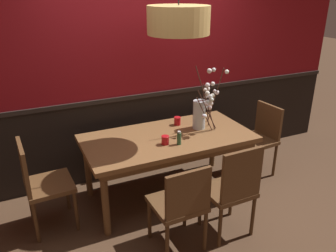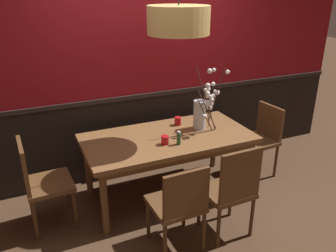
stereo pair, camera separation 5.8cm
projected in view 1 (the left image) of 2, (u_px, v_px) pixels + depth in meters
name	position (u px, v px, depth m)	size (l,w,h in m)	color
ground_plane	(168.00, 194.00, 4.00)	(24.00, 24.00, 0.00)	#4C3321
back_wall	(143.00, 70.00, 4.10)	(5.71, 0.14, 2.65)	black
dining_table	(168.00, 143.00, 3.75)	(1.83, 0.93, 0.74)	brown
chair_far_side_left	(116.00, 130.00, 4.42)	(0.44, 0.45, 0.93)	brown
chair_near_side_left	(181.00, 203.00, 3.00)	(0.46, 0.45, 0.88)	brown
chair_near_side_right	(233.00, 187.00, 3.16)	(0.45, 0.42, 0.96)	brown
chair_head_east_end	(261.00, 135.00, 4.31)	(0.42, 0.46, 0.90)	brown
chair_far_side_right	(160.00, 124.00, 4.67)	(0.45, 0.45, 0.91)	brown
chair_head_west_end	(40.00, 181.00, 3.27)	(0.46, 0.48, 0.94)	brown
vase_with_blossoms	(202.00, 111.00, 3.84)	(0.48, 0.44, 0.75)	silver
candle_holder_nearer_center	(165.00, 140.00, 3.52)	(0.08, 0.08, 0.09)	red
candle_holder_nearer_edge	(177.00, 121.00, 4.00)	(0.08, 0.08, 0.10)	red
condiment_bottle	(179.00, 138.00, 3.50)	(0.04, 0.04, 0.15)	#2D5633
pendant_lamp	(178.00, 20.00, 3.23)	(0.60, 0.60, 0.83)	tan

